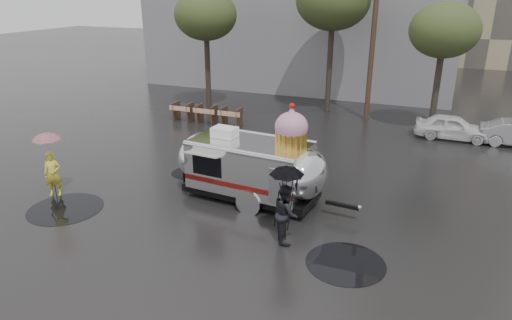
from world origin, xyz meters
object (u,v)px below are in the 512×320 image
at_px(person_left, 53,174).
at_px(tripod, 284,202).
at_px(person_right, 286,213).
at_px(airstream_trailer, 253,165).

height_order(person_left, tripod, person_left).
bearing_deg(person_right, person_left, 63.23).
bearing_deg(person_right, tripod, -4.58).
xyz_separation_m(airstream_trailer, person_left, (-6.74, -2.39, -0.48)).
bearing_deg(tripod, airstream_trailer, 150.51).
height_order(airstream_trailer, person_left, airstream_trailer).
bearing_deg(airstream_trailer, person_left, -155.74).
distance_m(airstream_trailer, person_right, 3.03).
bearing_deg(person_left, airstream_trailer, -9.21).
relative_size(airstream_trailer, person_left, 4.19).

